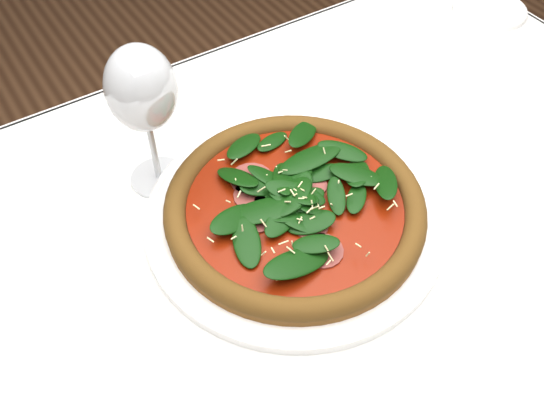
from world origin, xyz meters
TOP-DOWN VIEW (x-y plane):
  - dining_table at (0.00, 0.00)m, footprint 1.21×0.81m
  - plate at (-0.04, 0.01)m, footprint 0.39×0.39m
  - pizza at (-0.04, 0.01)m, footprint 0.44×0.44m
  - wine_glass at (-0.16, 0.17)m, footprint 0.09×0.09m
  - saucer_far at (0.54, 0.23)m, footprint 0.13×0.13m

SIDE VIEW (x-z plane):
  - dining_table at x=0.00m, z-range 0.27..1.02m
  - saucer_far at x=0.54m, z-range 0.75..0.76m
  - plate at x=-0.04m, z-range 0.75..0.77m
  - pizza at x=-0.04m, z-range 0.76..0.80m
  - wine_glass at x=-0.16m, z-range 0.79..1.01m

